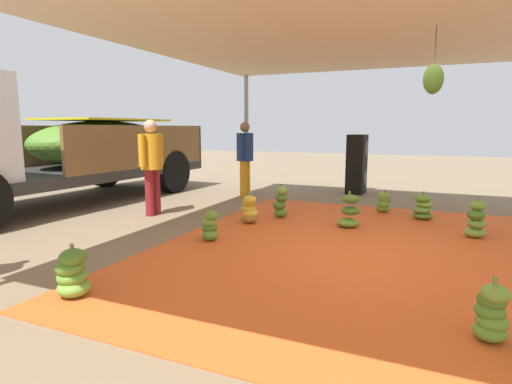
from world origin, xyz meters
name	(u,v)px	position (x,y,z in m)	size (l,w,h in m)	color
ground_plane	(162,227)	(0.00, 3.00, 0.00)	(40.00, 40.00, 0.00)	#7F6B51
tarp_orange	(355,250)	(0.00, 0.00, 0.01)	(6.12, 4.86, 0.01)	#E05B23
tent_canopy	(372,24)	(0.00, -0.09, 2.75)	(8.00, 7.00, 2.83)	#9EA0A5
banana_bunch_0	(349,212)	(1.18, 0.31, 0.24)	(0.48, 0.48, 0.57)	#60932D
banana_bunch_1	(72,274)	(-2.53, 2.13, 0.22)	(0.39, 0.40, 0.49)	#6B9E38
banana_bunch_2	(281,203)	(1.40, 1.53, 0.26)	(0.29, 0.29, 0.59)	#518428
banana_bunch_3	(492,313)	(-1.89, -1.31, 0.21)	(0.36, 0.34, 0.48)	#60932D
banana_bunch_4	(210,226)	(-0.36, 1.93, 0.21)	(0.32, 0.32, 0.46)	#518428
banana_bunch_5	(423,208)	(2.25, -0.73, 0.20)	(0.43, 0.44, 0.48)	#518428
banana_bunch_6	(249,210)	(0.82, 1.86, 0.23)	(0.38, 0.37, 0.50)	#996628
banana_bunch_7	(476,221)	(1.26, -1.45, 0.25)	(0.37, 0.37, 0.58)	#75A83D
banana_bunch_8	(384,203)	(2.57, -0.05, 0.19)	(0.34, 0.33, 0.42)	#60932D
cargo_truck_main	(42,146)	(0.52, 6.16, 1.19)	(6.84, 2.79, 2.40)	#2D2D2D
worker_0	(152,160)	(0.72, 3.72, 0.99)	(0.62, 0.38, 1.69)	maroon
worker_2	(245,154)	(3.17, 3.05, 0.98)	(0.61, 0.38, 1.68)	orange
speaker_stack	(357,164)	(4.69, 0.82, 0.70)	(0.60, 0.43, 1.39)	black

